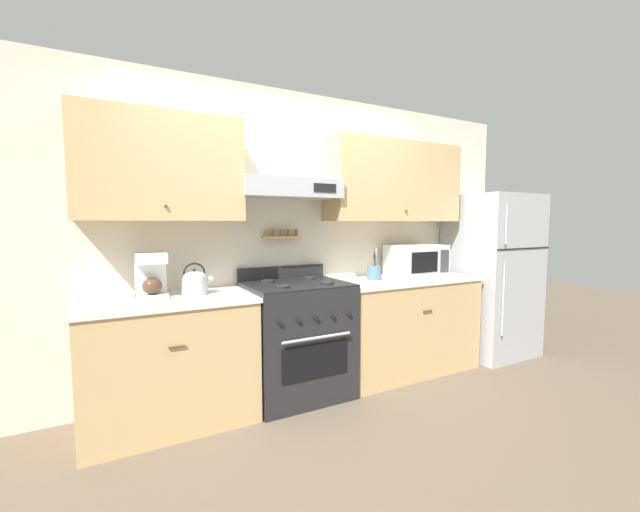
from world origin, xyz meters
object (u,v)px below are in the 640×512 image
at_px(refrigerator, 491,275).
at_px(utensil_crock, 374,272).
at_px(coffee_maker, 151,275).
at_px(microwave, 416,260).
at_px(stove_range, 297,339).
at_px(tea_kettle, 195,282).

distance_m(refrigerator, utensil_crock, 1.48).
bearing_deg(coffee_maker, utensil_crock, -0.79).
bearing_deg(microwave, utensil_crock, -178.04).
xyz_separation_m(coffee_maker, utensil_crock, (1.89, -0.03, -0.09)).
xyz_separation_m(stove_range, refrigerator, (2.29, -0.04, 0.38)).
bearing_deg(utensil_crock, coffee_maker, 179.21).
relative_size(refrigerator, tea_kettle, 7.28).
xyz_separation_m(refrigerator, microwave, (-0.96, 0.12, 0.19)).
distance_m(tea_kettle, microwave, 2.12).
height_order(microwave, utensil_crock, microwave).
bearing_deg(refrigerator, coffee_maker, 177.81).
bearing_deg(microwave, coffee_maker, 179.80).
bearing_deg(refrigerator, stove_range, 178.95).
xyz_separation_m(microwave, utensil_crock, (-0.52, -0.02, -0.08)).
relative_size(coffee_maker, utensil_crock, 1.11).
distance_m(stove_range, utensil_crock, 0.95).
xyz_separation_m(stove_range, utensil_crock, (0.81, 0.06, 0.49)).
relative_size(stove_range, tea_kettle, 4.42).
height_order(stove_range, utensil_crock, utensil_crock).
xyz_separation_m(tea_kettle, utensil_crock, (1.60, 0.00, -0.02)).
bearing_deg(tea_kettle, refrigerator, -1.91).
bearing_deg(coffee_maker, tea_kettle, -5.17).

